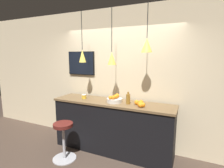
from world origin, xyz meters
The scene contains 12 objects.
ground_plane centered at (0.00, 0.00, 0.00)m, with size 14.00×14.00×0.00m, color #47382D.
back_wall centered at (0.00, 1.03, 1.45)m, with size 8.00×0.06×2.90m.
service_counter centered at (0.00, 0.62, 0.52)m, with size 2.43×0.59×1.04m.
bar_stool centered at (-0.69, -0.02, 0.45)m, with size 0.44×0.44×0.71m.
fruit_bowl centered at (0.07, 0.59, 1.10)m, with size 0.30×0.30×0.16m.
orange_pile centered at (0.59, 0.55, 1.08)m, with size 0.23×0.27×0.09m.
juice_bottle centered at (0.34, 0.59, 1.13)m, with size 0.08×0.08×0.23m.
spread_jar centered at (-0.63, 0.59, 1.08)m, with size 0.10×0.10×0.09m.
pendant_lamp_left centered at (-0.66, 0.61, 1.93)m, with size 0.14×0.14×1.01m.
pendant_lamp_middle centered at (0.00, 0.61, 1.88)m, with size 0.16×0.16×1.05m.
pendant_lamp_right centered at (0.66, 0.61, 2.11)m, with size 0.19×0.19×0.82m.
mounted_tv centered at (-0.94, 0.97, 1.76)m, with size 0.68×0.04×0.53m.
Camera 1 is at (1.39, -2.40, 1.93)m, focal length 28.00 mm.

